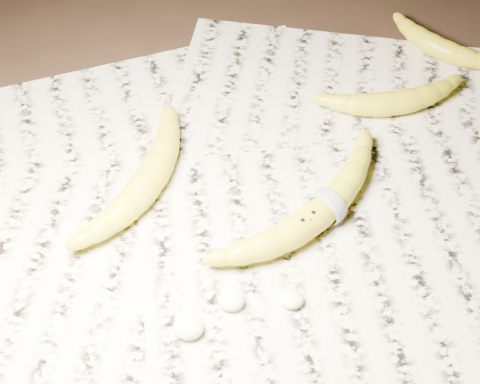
{
  "coord_description": "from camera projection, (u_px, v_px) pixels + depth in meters",
  "views": [
    {
      "loc": [
        -0.07,
        -0.49,
        0.69
      ],
      "look_at": [
        -0.0,
        -0.0,
        0.05
      ],
      "focal_mm": 50.0,
      "sensor_mm": 36.0,
      "label": 1
    }
  ],
  "objects": [
    {
      "name": "flesh_chunk_b",
      "position": [
        231.0,
        299.0,
        0.76
      ],
      "size": [
        0.03,
        0.03,
        0.02
      ],
      "primitive_type": "ellipsoid",
      "color": "#F9ECC1",
      "rests_on": "newspaper_patch"
    },
    {
      "name": "flesh_chunk_c",
      "position": [
        292.0,
        298.0,
        0.76
      ],
      "size": [
        0.03,
        0.02,
        0.02
      ],
      "primitive_type": "ellipsoid",
      "color": "#F9ECC1",
      "rests_on": "newspaper_patch"
    },
    {
      "name": "banana_taped",
      "position": [
        328.0,
        205.0,
        0.82
      ],
      "size": [
        0.22,
        0.2,
        0.04
      ],
      "primitive_type": null,
      "rotation": [
        0.0,
        0.0,
        0.7
      ],
      "color": "gold",
      "rests_on": "newspaper_patch"
    },
    {
      "name": "banana_upper_b",
      "position": [
        440.0,
        46.0,
        1.01
      ],
      "size": [
        0.15,
        0.15,
        0.03
      ],
      "primitive_type": null,
      "rotation": [
        0.0,
        0.0,
        -0.81
      ],
      "color": "gold",
      "rests_on": "newspaper_patch"
    },
    {
      "name": "banana_center",
      "position": [
        306.0,
        222.0,
        0.81
      ],
      "size": [
        0.22,
        0.17,
        0.04
      ],
      "primitive_type": null,
      "rotation": [
        0.0,
        0.0,
        0.56
      ],
      "color": "gold",
      "rests_on": "newspaper_patch"
    },
    {
      "name": "measuring_tape",
      "position": [
        328.0,
        205.0,
        0.82
      ],
      "size": [
        0.03,
        0.04,
        0.05
      ],
      "primitive_type": "torus",
      "rotation": [
        0.0,
        1.57,
        0.7
      ],
      "color": "white",
      "rests_on": "newspaper_patch"
    },
    {
      "name": "flesh_chunk_a",
      "position": [
        188.0,
        326.0,
        0.74
      ],
      "size": [
        0.03,
        0.03,
        0.02
      ],
      "primitive_type": "ellipsoid",
      "color": "#F9ECC1",
      "rests_on": "newspaper_patch"
    },
    {
      "name": "newspaper_patch",
      "position": [
        252.0,
        220.0,
        0.84
      ],
      "size": [
        0.9,
        0.7,
        0.01
      ],
      "primitive_type": "cube",
      "color": "beige",
      "rests_on": "ground"
    },
    {
      "name": "banana_upper_a",
      "position": [
        395.0,
        101.0,
        0.94
      ],
      "size": [
        0.19,
        0.07,
        0.04
      ],
      "primitive_type": null,
      "rotation": [
        0.0,
        0.0,
        0.06
      ],
      "color": "gold",
      "rests_on": "newspaper_patch"
    },
    {
      "name": "ground",
      "position": [
        242.0,
        214.0,
        0.85
      ],
      "size": [
        3.0,
        3.0,
        0.0
      ],
      "primitive_type": "plane",
      "color": "black",
      "rests_on": "ground"
    },
    {
      "name": "banana_left_b",
      "position": [
        148.0,
        180.0,
        0.85
      ],
      "size": [
        0.17,
        0.22,
        0.04
      ],
      "primitive_type": null,
      "rotation": [
        0.0,
        0.0,
        1.01
      ],
      "color": "gold",
      "rests_on": "newspaper_patch"
    }
  ]
}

